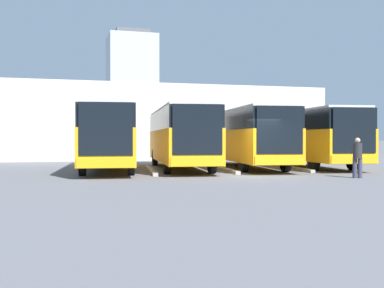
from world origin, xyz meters
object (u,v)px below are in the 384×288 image
bus_2 (180,136)px  bus_3 (108,135)px  bus_1 (246,136)px  pedestrian (357,156)px  bus_0 (306,136)px

bus_2 → bus_3: size_ratio=1.00×
bus_1 → bus_2: same height
bus_2 → pedestrian: (-5.65, 7.76, -0.90)m
bus_1 → bus_3: bearing=7.6°
bus_0 → bus_3: bearing=7.5°
bus_1 → bus_0: bearing=-172.7°
bus_0 → bus_1: size_ratio=1.00×
bus_0 → bus_3: (11.46, 0.18, 0.00)m
bus_2 → bus_1: bearing=-172.4°
bus_3 → bus_1: bearing=-172.4°
bus_0 → bus_1: same height
bus_2 → bus_0: bearing=-172.5°
bus_0 → pedestrian: (1.99, 7.87, -0.90)m
bus_1 → pedestrian: bus_1 is taller
bus_0 → pedestrian: size_ratio=7.02×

